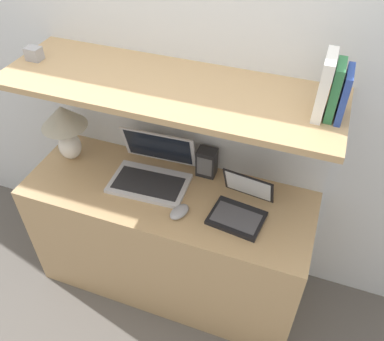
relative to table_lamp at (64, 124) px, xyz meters
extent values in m
plane|color=#56514C|center=(0.58, -0.34, -0.94)|extent=(12.00, 12.00, 0.00)
cube|color=silver|center=(0.58, 0.24, 0.26)|extent=(6.00, 0.05, 2.40)
cube|color=tan|center=(0.58, -0.08, -0.58)|extent=(1.43, 0.52, 0.72)
cube|color=silver|center=(0.58, 0.20, -0.31)|extent=(1.43, 0.04, 1.26)
cube|color=tan|center=(0.58, -0.01, 0.33)|extent=(1.43, 0.47, 0.03)
ellipsoid|color=white|center=(0.00, 0.00, -0.14)|extent=(0.12, 0.12, 0.15)
cylinder|color=tan|center=(0.00, 0.00, -0.04)|extent=(0.02, 0.02, 0.05)
cone|color=#B2AD99|center=(0.00, 0.00, 0.05)|extent=(0.23, 0.23, 0.12)
cube|color=silver|center=(0.48, -0.06, -0.20)|extent=(0.39, 0.26, 0.02)
cube|color=#232326|center=(0.48, -0.07, -0.19)|extent=(0.34, 0.18, 0.00)
cube|color=silver|center=(0.47, 0.09, -0.09)|extent=(0.38, 0.09, 0.21)
cube|color=black|center=(0.47, 0.09, -0.09)|extent=(0.35, 0.07, 0.18)
cube|color=black|center=(0.95, -0.13, -0.20)|extent=(0.26, 0.21, 0.02)
cube|color=#47474C|center=(0.94, -0.14, -0.19)|extent=(0.22, 0.15, 0.00)
cube|color=black|center=(0.96, 0.00, -0.11)|extent=(0.25, 0.10, 0.17)
cube|color=white|center=(0.96, -0.01, -0.11)|extent=(0.22, 0.08, 0.15)
ellipsoid|color=#99999E|center=(0.69, -0.19, -0.20)|extent=(0.10, 0.13, 0.04)
cube|color=black|center=(0.72, 0.12, -0.14)|extent=(0.10, 0.07, 0.15)
cube|color=#59595B|center=(0.72, 0.08, -0.14)|extent=(0.08, 0.00, 0.11)
cube|color=#284293|center=(1.25, -0.01, 0.44)|extent=(0.02, 0.14, 0.19)
cube|color=#2D7042|center=(1.22, -0.01, 0.45)|extent=(0.03, 0.12, 0.21)
cube|color=silver|center=(1.18, -0.01, 0.46)|extent=(0.04, 0.16, 0.23)
cube|color=#99999E|center=(-0.06, -0.01, 0.38)|extent=(0.07, 0.05, 0.06)
camera|label=1|loc=(1.17, -1.35, 1.19)|focal=38.00mm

